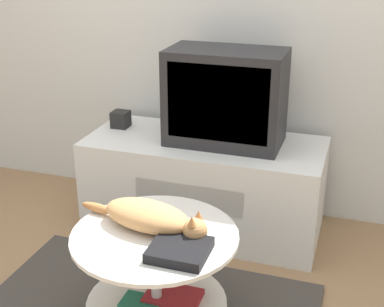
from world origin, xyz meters
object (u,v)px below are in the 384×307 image
dvd_box (180,250)px  speaker (121,119)px  tv (226,97)px  cat (151,217)px

dvd_box → speaker: bearing=124.4°
tv → dvd_box: size_ratio=2.89×
cat → dvd_box: bearing=-29.2°
dvd_box → cat: size_ratio=0.36×
speaker → cat: size_ratio=0.16×
tv → speaker: (-0.66, 0.05, -0.21)m
cat → speaker: bearing=131.7°
speaker → cat: speaker is taller
speaker → dvd_box: bearing=-55.6°
speaker → dvd_box: 1.37m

